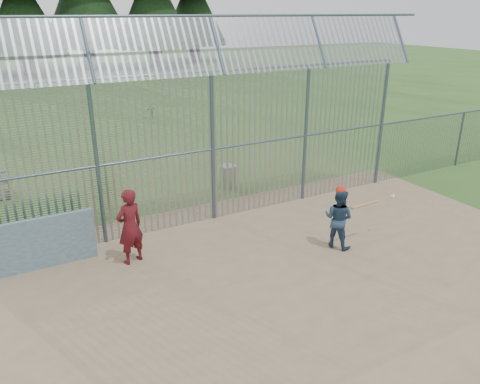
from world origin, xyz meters
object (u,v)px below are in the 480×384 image
batter (338,218)px  trash_can (228,176)px  dugout_wall (37,244)px  onlooker (130,227)px

batter → trash_can: 4.98m
dugout_wall → onlooker: 2.05m
dugout_wall → batter: batter is taller
dugout_wall → batter: (6.50, -2.34, 0.14)m
onlooker → trash_can: size_ratio=2.16×
onlooker → trash_can: 5.34m
onlooker → dugout_wall: bearing=-38.0°
batter → onlooker: onlooker is taller
dugout_wall → batter: bearing=-19.8°
dugout_wall → onlooker: onlooker is taller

